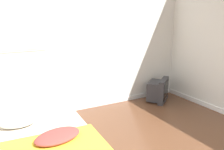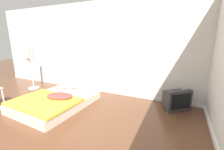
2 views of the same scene
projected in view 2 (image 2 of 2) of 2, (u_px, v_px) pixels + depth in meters
name	position (u px, v px, depth m)	size (l,w,h in m)	color
wall_back	(99.00, 49.00, 4.39)	(8.05, 0.08, 2.60)	silver
mattress_bed	(56.00, 100.00, 3.64)	(1.50, 1.87, 0.34)	beige
crt_tv	(176.00, 100.00, 3.42)	(0.64, 0.61, 0.48)	#333338
standing_fan	(30.00, 59.00, 4.70)	(0.33, 0.42, 1.34)	silver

